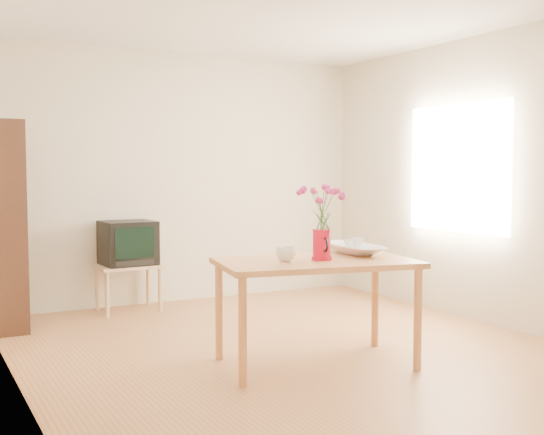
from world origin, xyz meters
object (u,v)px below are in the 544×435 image
table (316,272)px  bowl (354,226)px  mug (286,254)px  television (127,242)px  pitcher (322,246)px

table → bowl: 0.56m
mug → bowl: size_ratio=0.29×
mug → television: size_ratio=0.25×
mug → television: 2.46m
television → table: bearing=-77.9°
bowl → television: bowl is taller
television → bowl: bearing=-66.9°
pitcher → bowl: bowl is taller
pitcher → mug: size_ratio=1.72×
table → bowl: bearing=33.0°
table → pitcher: bearing=-11.9°
table → pitcher: 0.19m
bowl → table: bearing=-157.9°
bowl → television: (-1.08, 2.28, -0.28)m
mug → bowl: bearing=175.0°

